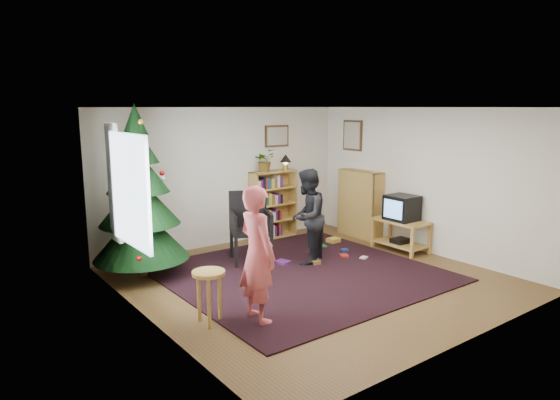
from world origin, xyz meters
TOP-DOWN VIEW (x-y plane):
  - floor at (0.00, 0.00)m, footprint 5.00×5.00m
  - ceiling at (0.00, 0.00)m, footprint 5.00×5.00m
  - wall_back at (0.00, 2.50)m, footprint 5.00×0.02m
  - wall_front at (0.00, -2.50)m, footprint 5.00×0.02m
  - wall_left at (-2.50, 0.00)m, footprint 0.02×5.00m
  - wall_right at (2.50, 0.00)m, footprint 0.02×5.00m
  - rug at (0.00, 0.30)m, footprint 3.80×3.60m
  - window_pane at (-2.47, 0.60)m, footprint 0.04×1.20m
  - curtain at (-2.43, 1.30)m, footprint 0.06×0.35m
  - picture_back at (1.15, 2.48)m, footprint 0.55×0.03m
  - picture_right at (2.48, 1.75)m, footprint 0.03×0.50m
  - christmas_tree at (-1.96, 1.68)m, footprint 1.41×1.41m
  - bookshelf_back at (0.96, 2.34)m, footprint 0.95×0.30m
  - bookshelf_right at (2.34, 1.35)m, footprint 0.30×0.95m
  - tv_stand at (2.22, 0.24)m, footprint 0.52×0.94m
  - crt_tv at (2.22, 0.24)m, footprint 0.47×0.50m
  - armchair at (-0.27, 1.38)m, footprint 0.83×0.85m
  - stool at (-1.97, -0.43)m, footprint 0.39×0.39m
  - person_standing at (-1.47, -0.70)m, footprint 0.41×0.61m
  - person_by_chair at (0.42, 0.67)m, footprint 0.95×0.89m
  - potted_plant at (0.76, 2.34)m, footprint 0.45×0.41m
  - table_lamp at (1.26, 2.34)m, footprint 0.23×0.23m
  - floor_clutter at (1.01, 0.76)m, footprint 1.73×1.25m

SIDE VIEW (x-z plane):
  - floor at x=0.00m, z-range 0.00..0.00m
  - rug at x=0.00m, z-range 0.00..0.02m
  - floor_clutter at x=1.01m, z-range 0.00..0.08m
  - tv_stand at x=2.22m, z-range 0.05..0.60m
  - stool at x=-1.97m, z-range 0.18..0.82m
  - armchair at x=-0.27m, z-range 0.05..1.20m
  - bookshelf_back at x=0.96m, z-range 0.01..1.31m
  - bookshelf_right at x=2.34m, z-range 0.01..1.31m
  - crt_tv at x=2.22m, z-range 0.55..0.99m
  - person_by_chair at x=0.42m, z-range 0.00..1.54m
  - person_standing at x=-1.47m, z-range 0.00..1.63m
  - christmas_tree at x=-1.96m, z-range -0.21..2.35m
  - wall_back at x=0.00m, z-range 0.00..2.50m
  - wall_front at x=0.00m, z-range 0.00..2.50m
  - wall_left at x=-2.50m, z-range 0.00..2.50m
  - wall_right at x=2.50m, z-range 0.00..2.50m
  - window_pane at x=-2.47m, z-range 0.80..2.20m
  - curtain at x=-2.43m, z-range 0.70..2.30m
  - table_lamp at x=1.26m, z-range 1.35..1.65m
  - potted_plant at x=0.76m, z-range 1.30..1.73m
  - picture_back at x=1.15m, z-range 1.74..2.16m
  - picture_right at x=2.48m, z-range 1.65..2.25m
  - ceiling at x=0.00m, z-range 2.50..2.50m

